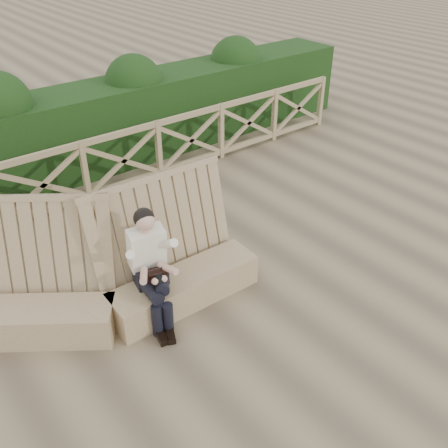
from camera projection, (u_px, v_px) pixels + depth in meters
ground at (257, 288)px, 6.59m from camera, size 60.00×60.00×0.00m
bench at (108, 288)px, 5.99m from camera, size 3.67×1.87×1.55m
woman at (151, 263)px, 5.79m from camera, size 0.53×0.93×1.43m
guardrail at (123, 161)px, 8.60m from camera, size 10.10×0.09×1.10m
hedge at (91, 129)px, 9.28m from camera, size 12.00×1.20×1.50m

